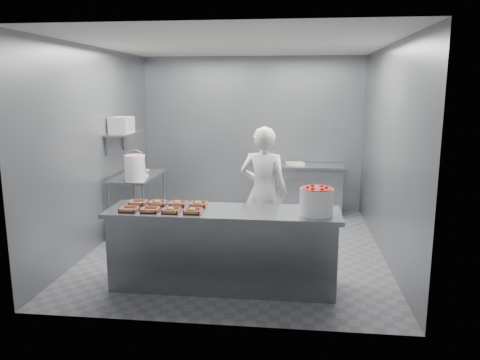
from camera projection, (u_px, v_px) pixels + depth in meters
name	position (u px, v px, depth m)	size (l,w,h in m)	color
floor	(238.00, 247.00, 6.69)	(4.50, 4.50, 0.00)	#4C4C51
ceiling	(237.00, 44.00, 6.15)	(4.50, 4.50, 0.00)	white
wall_back	(252.00, 134.00, 8.61)	(4.00, 0.04, 2.80)	slate
wall_left	(98.00, 148.00, 6.65)	(0.04, 4.50, 2.80)	slate
wall_right	(387.00, 152.00, 6.20)	(0.04, 4.50, 2.80)	slate
service_counter	(223.00, 248.00, 5.29)	(2.60, 0.70, 0.90)	slate
prep_table	(138.00, 194.00, 7.35)	(0.60, 1.20, 0.90)	slate
back_counter	(300.00, 189.00, 8.35)	(1.50, 0.60, 0.90)	slate
wall_shelf	(125.00, 133.00, 7.18)	(0.35, 0.90, 0.03)	slate
tray_0	(129.00, 209.00, 5.16)	(0.19, 0.18, 0.04)	tan
tray_1	(150.00, 210.00, 5.14)	(0.19, 0.18, 0.04)	tan
tray_2	(171.00, 210.00, 5.11)	(0.19, 0.18, 0.06)	tan
tray_3	(193.00, 211.00, 5.08)	(0.19, 0.18, 0.06)	tan
tray_4	(138.00, 202.00, 5.46)	(0.19, 0.18, 0.04)	tan
tray_5	(158.00, 203.00, 5.44)	(0.19, 0.18, 0.06)	tan
tray_6	(178.00, 203.00, 5.41)	(0.19, 0.18, 0.06)	tan
tray_7	(198.00, 204.00, 5.38)	(0.19, 0.18, 0.06)	tan
worker	(264.00, 192.00, 6.22)	(0.64, 0.42, 1.75)	silver
strawberry_tub	(317.00, 200.00, 4.98)	(0.36, 0.36, 0.30)	silver
glaze_bucket	(135.00, 167.00, 6.81)	(0.31, 0.30, 0.46)	silver
bucket_lid	(138.00, 176.00, 7.17)	(0.32, 0.32, 0.02)	silver
rag	(144.00, 170.00, 7.69)	(0.13, 0.11, 0.02)	#CCB28C
appliance	(121.00, 125.00, 7.03)	(0.29, 0.33, 0.25)	gray
paper_stack	(295.00, 163.00, 8.27)	(0.30, 0.22, 0.05)	silver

